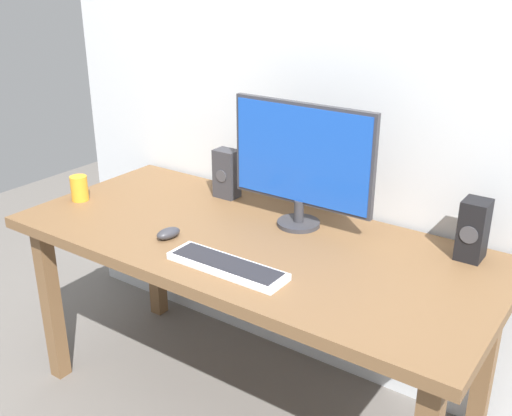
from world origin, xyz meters
name	(u,v)px	position (x,y,z in m)	size (l,w,h in m)	color
ground_plane	(251,405)	(0.00, 0.00, 0.00)	(6.00, 6.00, 0.00)	slate
wall_back	(319,12)	(0.00, 0.44, 1.50)	(2.59, 0.04, 3.00)	silver
desk	(250,257)	(0.00, 0.00, 0.67)	(1.77, 0.80, 0.75)	brown
monitor	(302,160)	(0.09, 0.20, 1.01)	(0.57, 0.16, 0.46)	#333338
keyboard_primary	(227,266)	(0.08, -0.24, 0.77)	(0.42, 0.12, 0.03)	silver
mouse	(168,233)	(-0.23, -0.17, 0.77)	(0.05, 0.09, 0.04)	#333338
speaker_right	(473,230)	(0.69, 0.29, 0.86)	(0.08, 0.10, 0.21)	black
speaker_left	(227,174)	(-0.31, 0.27, 0.86)	(0.10, 0.08, 0.20)	#333338
coffee_mug	(79,188)	(-0.79, -0.11, 0.81)	(0.07, 0.07, 0.10)	orange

